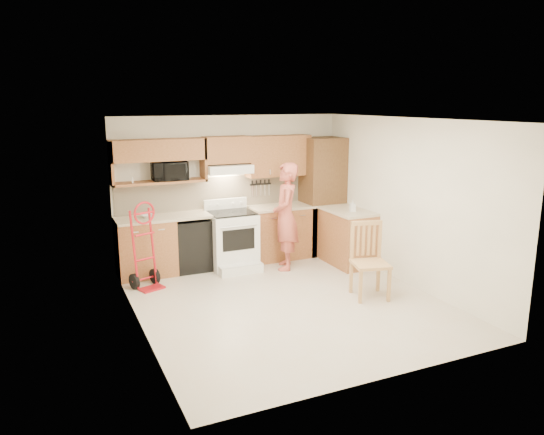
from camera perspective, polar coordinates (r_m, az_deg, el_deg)
floor at (r=7.32m, az=1.63°, el=-9.30°), size 4.00×4.50×0.02m
ceiling at (r=6.79m, az=1.77°, el=10.82°), size 4.00×4.50×0.02m
wall_back at (r=9.00m, az=-4.62°, el=3.18°), size 4.00×0.02×2.50m
wall_front at (r=5.08m, az=12.96°, el=-4.61°), size 4.00×0.02×2.50m
wall_left at (r=6.35m, az=-14.84°, el=-1.23°), size 0.02×4.50×2.50m
wall_right at (r=8.02m, az=14.73°, el=1.63°), size 0.02×4.50×2.50m
backsplash at (r=8.98m, az=-4.56°, el=2.85°), size 3.92×0.03×0.55m
lower_cab_left at (r=8.49m, az=-13.72°, el=-3.26°), size 0.90×0.60×0.90m
dishwasher at (r=8.65m, az=-8.83°, el=-2.91°), size 0.60×0.60×0.85m
lower_cab_right at (r=9.19m, az=1.00°, el=-1.67°), size 1.14×0.60×0.90m
countertop_left at (r=8.43m, az=-11.88°, el=0.02°), size 1.50×0.63×0.04m
countertop_right at (r=9.09m, az=1.01°, el=1.20°), size 1.14×0.63×0.04m
cab_return_right at (r=8.92m, az=8.27°, el=-2.24°), size 0.60×1.00×0.90m
countertop_return at (r=8.82m, az=8.36°, el=0.71°), size 0.63×1.00×0.04m
pantry_tall at (r=9.44m, az=5.52°, el=2.38°), size 0.70×0.60×2.10m
upper_cab_left at (r=8.40m, az=-12.42°, el=7.28°), size 1.50×0.33×0.34m
upper_shelf_mw at (r=8.46m, az=-12.25°, el=3.84°), size 1.50×0.33×0.04m
upper_cab_center at (r=8.70m, az=-5.06°, el=7.44°), size 0.76×0.33×0.44m
upper_cab_right at (r=9.07m, az=0.66°, el=6.81°), size 1.14×0.33×0.70m
range_hood at (r=8.68m, az=-4.88°, el=5.37°), size 0.76×0.46×0.14m
knife_strip at (r=9.14m, az=-1.26°, el=3.32°), size 0.40×0.05×0.29m
microwave at (r=8.47m, az=-11.22°, el=5.07°), size 0.55×0.38×0.30m
range at (r=8.60m, az=-4.31°, el=-1.97°), size 0.76×0.99×1.11m
person at (r=8.48m, az=1.53°, el=0.11°), size 0.64×0.76×1.77m
hand_truck at (r=7.86m, az=-13.66°, el=-3.46°), size 0.58×0.56×1.18m
dining_chair at (r=7.43m, az=10.79°, el=-4.74°), size 0.60×0.63×1.07m
soap_bottle at (r=8.68m, az=8.87°, el=1.30°), size 0.11×0.11×0.19m
bowl at (r=8.37m, az=-13.53°, el=0.16°), size 0.20×0.20×0.05m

